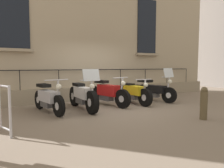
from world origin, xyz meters
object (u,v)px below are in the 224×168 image
object	(u,v)px
motorcycle_silver	(48,99)
motorcycle_red	(108,93)
bollard	(204,103)
motorcycle_white	(83,96)
motorcycle_yellow	(133,93)
motorcycle_black	(153,90)

from	to	relation	value
motorcycle_silver	motorcycle_red	distance (m)	2.15
motorcycle_red	bollard	distance (m)	3.31
motorcycle_white	motorcycle_yellow	xyz separation A→B (m)	(-0.09, 2.06, -0.03)
bollard	motorcycle_silver	bearing A→B (deg)	-129.64
motorcycle_yellow	bollard	size ratio (longest dim) A/B	2.28
motorcycle_black	motorcycle_red	bearing A→B (deg)	-91.10
motorcycle_yellow	bollard	bearing A→B (deg)	5.72
motorcycle_silver	motorcycle_black	distance (m)	4.21
motorcycle_red	motorcycle_yellow	bearing A→B (deg)	80.13
motorcycle_silver	motorcycle_black	xyz separation A→B (m)	(-0.17, 4.21, 0.01)
motorcycle_white	bollard	world-z (taller)	motorcycle_white
motorcycle_yellow	motorcycle_white	bearing A→B (deg)	-87.40
motorcycle_black	bollard	xyz separation A→B (m)	(3.01, -0.77, -0.00)
motorcycle_red	motorcycle_black	world-z (taller)	motorcycle_black
bollard	motorcycle_white	bearing A→B (deg)	-139.85
motorcycle_black	bollard	world-z (taller)	motorcycle_black
motorcycle_red	motorcycle_yellow	xyz separation A→B (m)	(0.17, 1.00, -0.03)
motorcycle_red	motorcycle_yellow	size ratio (longest dim) A/B	1.06
motorcycle_silver	motorcycle_black	world-z (taller)	motorcycle_black
motorcycle_white	motorcycle_yellow	size ratio (longest dim) A/B	1.11
motorcycle_red	motorcycle_black	distance (m)	2.06
motorcycle_white	bollard	distance (m)	3.64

